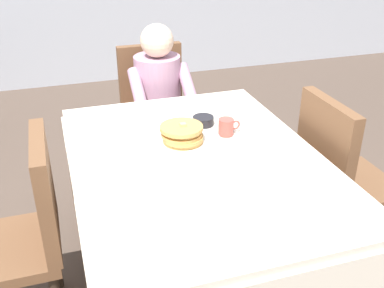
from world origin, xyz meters
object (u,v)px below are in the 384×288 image
at_px(chair_diner, 155,105).
at_px(cup_coffee, 226,127).
at_px(dining_table_main, 197,174).
at_px(knife_right_of_plate, 222,141).
at_px(syrup_pitcher, 133,133).
at_px(chair_left_side, 27,227).
at_px(chair_right_side, 338,171).
at_px(bowl_butter, 203,121).
at_px(breakfast_stack, 182,134).
at_px(spoon_near_edge, 200,182).
at_px(diner_person, 159,94).
at_px(plate_breakfast, 183,143).
at_px(fork_left_of_plate, 145,152).

height_order(chair_diner, cup_coffee, chair_diner).
relative_size(dining_table_main, cup_coffee, 13.49).
relative_size(dining_table_main, knife_right_of_plate, 7.62).
bearing_deg(chair_diner, dining_table_main, 86.40).
bearing_deg(syrup_pitcher, chair_left_side, -153.58).
bearing_deg(cup_coffee, dining_table_main, -139.55).
distance_m(chair_diner, syrup_pitcher, 0.99).
xyz_separation_m(chair_right_side, bowl_butter, (-0.63, 0.33, 0.23)).
height_order(breakfast_stack, knife_right_of_plate, breakfast_stack).
bearing_deg(spoon_near_edge, syrup_pitcher, 97.00).
distance_m(diner_person, plate_breakfast, 0.89).
relative_size(breakfast_stack, bowl_butter, 1.88).
height_order(cup_coffee, knife_right_of_plate, cup_coffee).
bearing_deg(chair_left_side, chair_right_side, -90.00).
distance_m(cup_coffee, bowl_butter, 0.17).
height_order(diner_person, breakfast_stack, diner_person).
height_order(dining_table_main, diner_person, diner_person).
distance_m(plate_breakfast, breakfast_stack, 0.05).
relative_size(chair_diner, spoon_near_edge, 6.20).
bearing_deg(syrup_pitcher, dining_table_main, -47.03).
bearing_deg(dining_table_main, bowl_butter, 66.94).
xyz_separation_m(chair_left_side, plate_breakfast, (0.74, 0.14, 0.22)).
bearing_deg(fork_left_of_plate, breakfast_stack, -90.14).
height_order(chair_left_side, knife_right_of_plate, chair_left_side).
relative_size(plate_breakfast, breakfast_stack, 1.36).
bearing_deg(chair_right_side, cup_coffee, -107.67).
bearing_deg(chair_left_side, diner_person, -39.78).
xyz_separation_m(syrup_pitcher, spoon_near_edge, (0.19, -0.46, -0.04)).
bearing_deg(breakfast_stack, cup_coffee, 9.24).
distance_m(chair_right_side, bowl_butter, 0.75).
bearing_deg(diner_person, syrup_pitcher, 67.12).
relative_size(dining_table_main, chair_right_side, 1.64).
bearing_deg(chair_diner, knife_right_of_plate, 94.87).
relative_size(chair_left_side, chair_right_side, 1.00).
relative_size(dining_table_main, syrup_pitcher, 19.05).
bearing_deg(spoon_near_edge, cup_coffee, 40.20).
bearing_deg(syrup_pitcher, plate_breakfast, -29.68).
bearing_deg(chair_diner, fork_left_of_plate, 74.57).
height_order(diner_person, chair_left_side, diner_person).
distance_m(diner_person, bowl_butter, 0.70).
xyz_separation_m(chair_left_side, fork_left_of_plate, (0.55, 0.12, 0.21)).
bearing_deg(breakfast_stack, bowl_butter, 47.91).
distance_m(chair_diner, spoon_near_edge, 1.40).
height_order(plate_breakfast, bowl_butter, bowl_butter).
distance_m(dining_table_main, chair_diner, 1.18).
distance_m(diner_person, breakfast_stack, 0.89).
bearing_deg(chair_left_side, dining_table_main, -90.00).
distance_m(breakfast_stack, bowl_butter, 0.25).
distance_m(chair_right_side, spoon_near_edge, 0.88).
xyz_separation_m(chair_diner, spoon_near_edge, (-0.13, -1.37, 0.21)).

